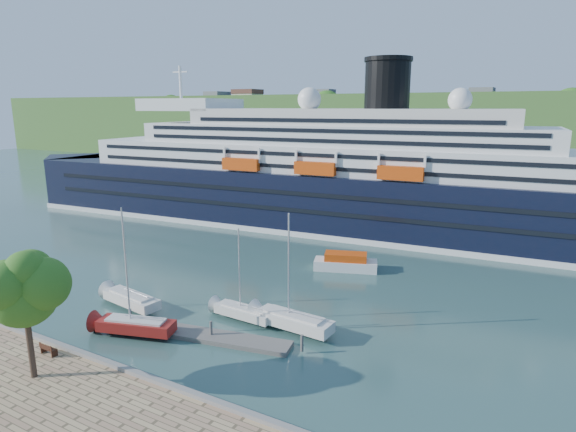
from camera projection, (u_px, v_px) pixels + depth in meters
The scene contains 12 objects.
ground at pixel (75, 361), 38.85m from camera, with size 400.00×400.00×0.00m, color #284846.
far_hillside at pixel (449, 131), 159.62m from camera, with size 400.00×50.00×24.00m, color #3C6227.
quay_coping at pixel (72, 349), 38.42m from camera, with size 220.00×0.50×0.30m, color slate.
cruise_ship at pixel (309, 145), 81.04m from camera, with size 122.47×17.83×27.50m, color black, non-canonical shape.
park_bench at pixel (49, 348), 37.86m from camera, with size 1.62×0.67×1.04m, color #442113, non-canonical shape.
promenade_tree at pixel (26, 310), 33.71m from camera, with size 6.29×6.29×10.41m, color #286019, non-canonical shape.
floating_pontoon at pixel (190, 333), 43.23m from camera, with size 18.86×2.31×0.42m, color #67635C, non-canonical shape.
sailboat_white_near at pixel (129, 262), 47.84m from camera, with size 7.74×2.15×9.99m, color silver, non-canonical shape.
sailboat_red at pixel (133, 284), 42.01m from camera, with size 7.69×2.14×9.93m, color maroon, non-canonical shape.
sailboat_white_far at pixel (294, 277), 42.71m from camera, with size 8.18×2.27×10.57m, color silver, non-canonical shape.
tender_launch at pixel (346, 261), 60.42m from camera, with size 7.92×2.71×2.19m, color #CD410C, non-canonical shape.
sailboat_extra at pixel (244, 278), 45.21m from camera, with size 6.74×1.87×8.70m, color silver, non-canonical shape.
Camera 1 is at (32.22, -22.39, 20.12)m, focal length 30.00 mm.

